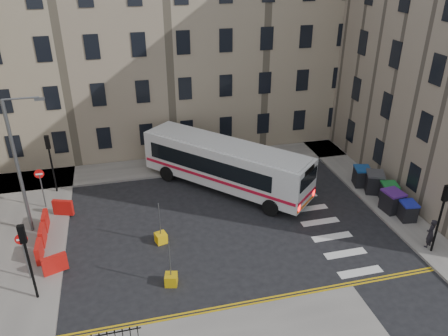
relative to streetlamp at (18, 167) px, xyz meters
name	(u,v)px	position (x,y,z in m)	size (l,w,h in m)	color
ground	(252,220)	(13.00, -2.00, -4.34)	(120.00, 120.00, 0.00)	black
pavement_north	(143,169)	(7.00, 6.60, -4.26)	(36.00, 3.20, 0.15)	slate
pavement_east	(352,174)	(22.00, 2.00, -4.26)	(2.40, 26.00, 0.15)	slate
pavement_west	(12,243)	(-1.00, -1.00, -4.26)	(6.00, 22.00, 0.15)	slate
terrace_north	(114,38)	(6.00, 13.50, 4.28)	(38.30, 10.80, 17.20)	gray
traffic_light_east	(442,209)	(21.60, -7.50, -1.47)	(0.28, 0.22, 4.10)	black
traffic_light_nw	(50,155)	(1.00, 4.50, -1.47)	(0.28, 0.22, 4.10)	black
traffic_light_sw	(26,251)	(1.00, -6.00, -1.47)	(0.28, 0.22, 4.10)	black
streetlamp	(18,167)	(0.00, 0.00, 0.00)	(0.50, 0.22, 8.14)	#595B5E
no_entry_north	(41,181)	(0.50, 2.50, -2.26)	(0.60, 0.08, 3.00)	#595B5E
no_entry_south	(23,247)	(0.50, -4.50, -2.26)	(0.60, 0.08, 3.00)	#595B5E
roadworks_barriers	(49,234)	(1.16, -1.50, -3.69)	(1.66, 6.26, 1.00)	red
bus	(225,163)	(12.37, 2.38, -2.42)	(10.24, 10.82, 3.31)	silver
wheelie_bin_a	(408,211)	(22.15, -4.39, -3.59)	(1.08, 1.19, 1.17)	black
wheelie_bin_b	(392,201)	(21.78, -3.29, -3.49)	(1.21, 1.35, 1.38)	black
wheelie_bin_c	(389,192)	(22.29, -2.17, -3.56)	(1.22, 1.32, 1.24)	black
wheelie_bin_d	(374,182)	(22.01, -0.83, -3.47)	(1.55, 1.64, 1.43)	black
wheelie_bin_e	(362,176)	(21.68, 0.22, -3.52)	(1.32, 1.43, 1.33)	black
pedestrian	(431,233)	(21.65, -7.11, -3.31)	(0.64, 0.42, 1.75)	black
bollard_yellow	(161,238)	(7.27, -2.88, -4.04)	(0.60, 0.60, 0.60)	#E8B20C
bollard_chevron	(171,279)	(7.34, -6.50, -4.04)	(0.60, 0.60, 0.60)	#C0960B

